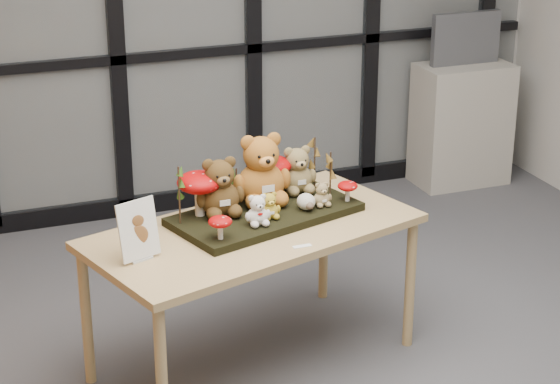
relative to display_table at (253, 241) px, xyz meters
name	(u,v)px	position (x,y,z in m)	size (l,w,h in m)	color
room_shell	(350,36)	(0.28, -0.40, 1.03)	(5.00, 5.00, 5.00)	beige
display_table	(253,241)	(0.00, 0.00, 0.00)	(1.68, 1.17, 0.72)	tan
diorama_tray	(265,214)	(0.09, 0.09, 0.09)	(0.88, 0.44, 0.04)	black
bear_pooh_yellow	(261,165)	(0.11, 0.20, 0.29)	(0.29, 0.26, 0.38)	#A56221
bear_brown_medium	(219,183)	(-0.12, 0.13, 0.26)	(0.23, 0.21, 0.31)	#4C3316
bear_tan_back	(297,167)	(0.33, 0.27, 0.23)	(0.20, 0.18, 0.26)	olive
bear_small_yellow	(269,204)	(0.08, 0.00, 0.17)	(0.11, 0.10, 0.14)	gold
bear_white_bow	(257,208)	(0.00, -0.06, 0.18)	(0.12, 0.11, 0.16)	white
bear_beige_small	(322,193)	(0.37, 0.05, 0.17)	(0.10, 0.09, 0.13)	#998356
plush_cream_hedgehog	(306,201)	(0.28, 0.03, 0.15)	(0.07, 0.06, 0.09)	beige
mushroom_back_left	(200,192)	(-0.21, 0.15, 0.22)	(0.21, 0.21, 0.23)	#9D0506
mushroom_back_right	(272,173)	(0.20, 0.28, 0.21)	(0.19, 0.19, 0.21)	#9D0506
mushroom_front_left	(220,227)	(-0.20, -0.15, 0.16)	(0.11, 0.11, 0.12)	#9D0506
mushroom_front_right	(348,190)	(0.51, 0.06, 0.16)	(0.10, 0.10, 0.11)	#9D0506
sprig_green_far_left	(179,195)	(-0.32, 0.08, 0.24)	(0.05, 0.05, 0.28)	#18360C
sprig_green_mid_left	(206,191)	(-0.17, 0.18, 0.21)	(0.05, 0.05, 0.21)	#18360C
sprig_dry_far_right	(315,163)	(0.43, 0.29, 0.24)	(0.05, 0.05, 0.26)	brown
sprig_dry_mid_right	(330,173)	(0.47, 0.18, 0.21)	(0.05, 0.05, 0.22)	brown
sprig_green_centre	(236,185)	(0.00, 0.24, 0.19)	(0.05, 0.05, 0.17)	#18360C
sign_holder	(138,233)	(-0.57, -0.15, 0.19)	(0.19, 0.11, 0.27)	silver
label_card	(302,246)	(0.13, -0.28, 0.07)	(0.09, 0.03, 0.00)	white
cabinet	(461,124)	(2.20, 1.84, -0.22)	(0.64, 0.38, 0.86)	#ACA79A
monitor	(466,38)	(2.20, 1.86, 0.39)	(0.51, 0.05, 0.36)	#4D4F54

